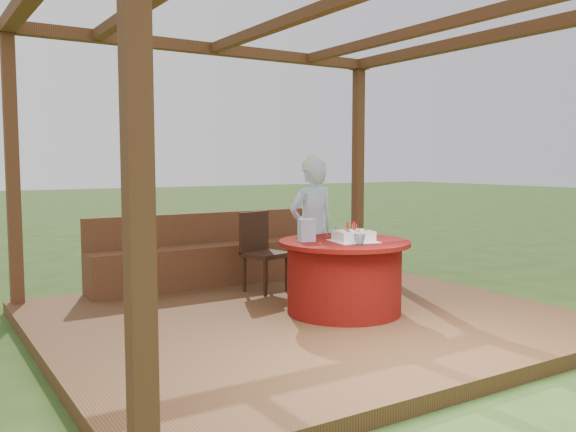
% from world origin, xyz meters
% --- Properties ---
extents(ground, '(60.00, 60.00, 0.00)m').
position_xyz_m(ground, '(0.00, 0.00, 0.00)').
color(ground, '#2A4717').
rests_on(ground, ground).
extents(deck, '(4.50, 4.00, 0.12)m').
position_xyz_m(deck, '(0.00, 0.00, 0.06)').
color(deck, brown).
rests_on(deck, ground).
extents(pergola, '(4.50, 4.00, 2.72)m').
position_xyz_m(pergola, '(0.00, 0.00, 2.41)').
color(pergola, brown).
rests_on(pergola, deck).
extents(bench, '(3.00, 0.42, 0.80)m').
position_xyz_m(bench, '(0.00, 1.72, 0.38)').
color(bench, brown).
rests_on(bench, deck).
extents(table, '(1.20, 1.20, 0.67)m').
position_xyz_m(table, '(0.36, -0.15, 0.46)').
color(table, maroon).
rests_on(table, deck).
extents(chair, '(0.48, 0.48, 0.85)m').
position_xyz_m(chair, '(0.18, 1.09, 0.58)').
color(chair, '#351D10').
rests_on(chair, deck).
extents(elderly_woman, '(0.52, 0.34, 1.46)m').
position_xyz_m(elderly_woman, '(0.44, 0.49, 0.85)').
color(elderly_woman, '#A7D0F9').
rests_on(elderly_woman, deck).
extents(birthday_cake, '(0.43, 0.43, 0.17)m').
position_xyz_m(birthday_cake, '(0.38, -0.25, 0.84)').
color(birthday_cake, white).
rests_on(birthday_cake, table).
extents(gift_bag, '(0.16, 0.11, 0.20)m').
position_xyz_m(gift_bag, '(0.03, -0.02, 0.89)').
color(gift_bag, '#C07CAC').
rests_on(gift_bag, table).
extents(drinking_glass, '(0.13, 0.13, 0.09)m').
position_xyz_m(drinking_glass, '(0.28, -0.46, 0.84)').
color(drinking_glass, white).
rests_on(drinking_glass, table).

